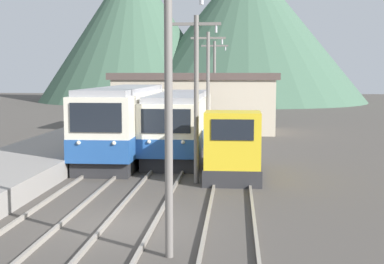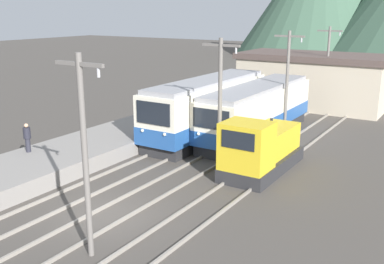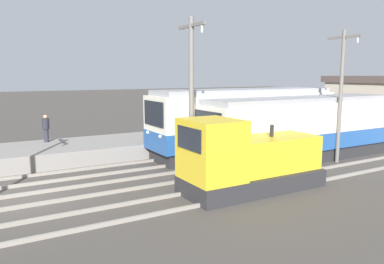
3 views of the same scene
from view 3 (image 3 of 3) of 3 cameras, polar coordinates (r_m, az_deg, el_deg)
The scene contains 11 objects.
ground_plane at distance 15.53m, azimuth -24.81°, elevation -9.50°, with size 200.00×200.00×0.00m, color #47423D.
platform_left at distance 21.48m, azimuth -26.47°, elevation -3.55°, with size 4.50×54.00×0.84m, color gray.
track_left at distance 18.01m, azimuth -25.62°, elevation -6.87°, with size 1.54×60.00×0.14m.
track_center at distance 15.32m, azimuth -24.76°, elevation -9.47°, with size 1.54×60.00×0.14m.
track_right at distance 12.50m, azimuth -23.40°, elevation -13.49°, with size 1.54×60.00×0.14m.
commuter_train_left at distance 22.31m, azimuth 8.14°, elevation 1.24°, with size 2.84×11.92×3.83m.
commuter_train_center at distance 21.39m, azimuth 16.29°, elevation 0.23°, with size 2.84×12.30×3.45m.
shunting_locomotive at distance 15.20m, azimuth 8.31°, elevation -4.44°, with size 2.40×5.99×3.00m.
catenary_mast_mid at distance 15.11m, azimuth -0.09°, elevation 5.41°, with size 2.00×0.20×6.90m.
catenary_mast_far at distance 21.10m, azimuth 21.76°, elevation 5.74°, with size 2.00×0.20×6.90m.
person_on_platform at distance 22.80m, azimuth -21.37°, elevation 0.66°, with size 0.38×0.38×1.56m.
Camera 3 is at (14.78, -1.12, 4.65)m, focal length 35.00 mm.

